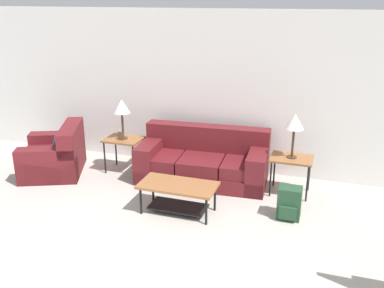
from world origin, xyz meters
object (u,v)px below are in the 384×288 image
object	(u,v)px
couch	(203,162)
backpack	(289,203)
coffee_table	(178,192)
table_lamp_right	(295,123)
side_table_right	(291,161)
side_table_left	(124,142)
table_lamp_left	(122,108)
armchair	(56,156)

from	to	relation	value
couch	backpack	bearing A→B (deg)	-30.05
coffee_table	table_lamp_right	distance (m)	1.90
couch	table_lamp_right	distance (m)	1.58
coffee_table	side_table_right	bearing A→B (deg)	38.23
couch	coffee_table	xyz separation A→B (m)	(-0.00, -1.15, 0.01)
side_table_left	table_lamp_left	bearing A→B (deg)	104.04
coffee_table	side_table_right	size ratio (longest dim) A/B	1.73
couch	table_lamp_left	xyz separation A→B (m)	(-1.35, -0.07, 0.80)
table_lamp_left	table_lamp_right	xyz separation A→B (m)	(2.71, 0.00, 0.00)
table_lamp_right	armchair	bearing A→B (deg)	-173.63
side_table_left	table_lamp_left	xyz separation A→B (m)	(-0.00, 0.00, 0.58)
table_lamp_left	backpack	bearing A→B (deg)	-15.20
armchair	backpack	distance (m)	3.85
table_lamp_left	couch	bearing A→B (deg)	3.11
armchair	side_table_right	bearing A→B (deg)	6.37
coffee_table	backpack	size ratio (longest dim) A/B	2.38
table_lamp_right	couch	bearing A→B (deg)	176.90
armchair	table_lamp_left	bearing A→B (deg)	21.90
table_lamp_left	backpack	size ratio (longest dim) A/B	1.50
armchair	table_lamp_right	size ratio (longest dim) A/B	2.06
couch	coffee_table	bearing A→B (deg)	-90.07
coffee_table	side_table_right	world-z (taller)	side_table_right
armchair	table_lamp_left	size ratio (longest dim) A/B	2.06
side_table_left	backpack	bearing A→B (deg)	-15.20
side_table_right	table_lamp_right	world-z (taller)	table_lamp_right
coffee_table	side_table_left	distance (m)	1.74
coffee_table	table_lamp_right	size ratio (longest dim) A/B	1.58
coffee_table	side_table_left	size ratio (longest dim) A/B	1.73
armchair	table_lamp_right	xyz separation A→B (m)	(3.76, 0.42, 0.80)
armchair	coffee_table	bearing A→B (deg)	-15.25
couch	side_table_right	distance (m)	1.38
couch	side_table_right	world-z (taller)	couch
couch	backpack	size ratio (longest dim) A/B	4.72
side_table_right	table_lamp_right	size ratio (longest dim) A/B	0.91
couch	armchair	size ratio (longest dim) A/B	1.53
couch	side_table_left	size ratio (longest dim) A/B	3.44
backpack	table_lamp_left	bearing A→B (deg)	164.80
side_table_right	table_lamp_left	bearing A→B (deg)	180.00
couch	coffee_table	size ratio (longest dim) A/B	1.99
coffee_table	table_lamp_left	bearing A→B (deg)	141.57
couch	side_table_left	xyz separation A→B (m)	(-1.35, -0.07, 0.22)
side_table_right	side_table_left	bearing A→B (deg)	180.00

